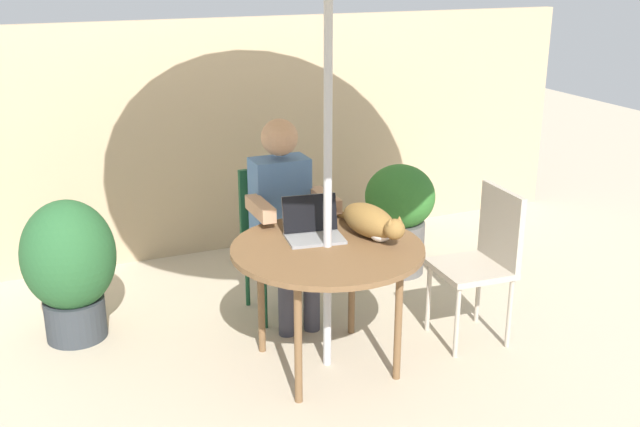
{
  "coord_description": "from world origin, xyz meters",
  "views": [
    {
      "loc": [
        -1.49,
        -3.38,
        2.16
      ],
      "look_at": [
        0.0,
        0.1,
        0.85
      ],
      "focal_mm": 42.49,
      "sensor_mm": 36.0,
      "label": 1
    }
  ],
  "objects_px": {
    "chair_occupied": "(276,228)",
    "chair_empty": "(485,252)",
    "patio_table": "(327,256)",
    "potted_plant_by_chair": "(69,264)",
    "person_seated": "(284,210)",
    "cat": "(371,222)",
    "potted_plant_near_fence": "(399,213)",
    "laptop": "(312,225)"
  },
  "relations": [
    {
      "from": "person_seated",
      "to": "laptop",
      "type": "bearing_deg",
      "value": -92.06
    },
    {
      "from": "laptop",
      "to": "potted_plant_by_chair",
      "type": "bearing_deg",
      "value": 149.81
    },
    {
      "from": "chair_occupied",
      "to": "chair_empty",
      "type": "distance_m",
      "value": 1.29
    },
    {
      "from": "patio_table",
      "to": "potted_plant_by_chair",
      "type": "height_order",
      "value": "potted_plant_by_chair"
    },
    {
      "from": "laptop",
      "to": "cat",
      "type": "height_order",
      "value": "laptop"
    },
    {
      "from": "person_seated",
      "to": "potted_plant_by_chair",
      "type": "bearing_deg",
      "value": 169.14
    },
    {
      "from": "person_seated",
      "to": "laptop",
      "type": "xyz_separation_m",
      "value": [
        -0.02,
        -0.47,
        0.06
      ]
    },
    {
      "from": "chair_occupied",
      "to": "chair_empty",
      "type": "relative_size",
      "value": 1.0
    },
    {
      "from": "cat",
      "to": "potted_plant_near_fence",
      "type": "bearing_deg",
      "value": 53.21
    },
    {
      "from": "chair_empty",
      "to": "person_seated",
      "type": "bearing_deg",
      "value": 144.02
    },
    {
      "from": "chair_occupied",
      "to": "cat",
      "type": "bearing_deg",
      "value": -70.07
    },
    {
      "from": "chair_empty",
      "to": "person_seated",
      "type": "relative_size",
      "value": 0.73
    },
    {
      "from": "chair_occupied",
      "to": "potted_plant_by_chair",
      "type": "xyz_separation_m",
      "value": [
        -1.24,
        0.08,
        -0.07
      ]
    },
    {
      "from": "potted_plant_near_fence",
      "to": "potted_plant_by_chair",
      "type": "distance_m",
      "value": 2.22
    },
    {
      "from": "cat",
      "to": "potted_plant_by_chair",
      "type": "xyz_separation_m",
      "value": [
        -1.51,
        0.84,
        -0.32
      ]
    },
    {
      "from": "person_seated",
      "to": "potted_plant_by_chair",
      "type": "xyz_separation_m",
      "value": [
        -1.24,
        0.24,
        -0.24
      ]
    },
    {
      "from": "patio_table",
      "to": "cat",
      "type": "distance_m",
      "value": 0.31
    },
    {
      "from": "potted_plant_by_chair",
      "to": "chair_empty",
      "type": "bearing_deg",
      "value": -23.05
    },
    {
      "from": "person_seated",
      "to": "cat",
      "type": "distance_m",
      "value": 0.67
    },
    {
      "from": "potted_plant_by_chair",
      "to": "laptop",
      "type": "bearing_deg",
      "value": -30.19
    },
    {
      "from": "chair_empty",
      "to": "cat",
      "type": "xyz_separation_m",
      "value": [
        -0.68,
        0.1,
        0.25
      ]
    },
    {
      "from": "patio_table",
      "to": "potted_plant_by_chair",
      "type": "xyz_separation_m",
      "value": [
        -1.24,
        0.88,
        -0.18
      ]
    },
    {
      "from": "patio_table",
      "to": "potted_plant_near_fence",
      "type": "bearing_deg",
      "value": 45.04
    },
    {
      "from": "laptop",
      "to": "chair_empty",
      "type": "bearing_deg",
      "value": -12.99
    },
    {
      "from": "chair_occupied",
      "to": "cat",
      "type": "height_order",
      "value": "chair_occupied"
    },
    {
      "from": "chair_occupied",
      "to": "potted_plant_by_chair",
      "type": "relative_size",
      "value": 1.07
    },
    {
      "from": "chair_empty",
      "to": "potted_plant_by_chair",
      "type": "height_order",
      "value": "chair_empty"
    },
    {
      "from": "cat",
      "to": "chair_empty",
      "type": "bearing_deg",
      "value": -7.92
    },
    {
      "from": "laptop",
      "to": "patio_table",
      "type": "bearing_deg",
      "value": -84.24
    },
    {
      "from": "person_seated",
      "to": "cat",
      "type": "height_order",
      "value": "person_seated"
    },
    {
      "from": "chair_empty",
      "to": "potted_plant_by_chair",
      "type": "xyz_separation_m",
      "value": [
        -2.2,
        0.93,
        -0.07
      ]
    },
    {
      "from": "laptop",
      "to": "cat",
      "type": "xyz_separation_m",
      "value": [
        0.29,
        -0.13,
        0.02
      ]
    },
    {
      "from": "potted_plant_by_chair",
      "to": "chair_occupied",
      "type": "bearing_deg",
      "value": -3.65
    },
    {
      "from": "patio_table",
      "to": "chair_empty",
      "type": "distance_m",
      "value": 0.97
    },
    {
      "from": "chair_occupied",
      "to": "laptop",
      "type": "distance_m",
      "value": 0.67
    },
    {
      "from": "potted_plant_near_fence",
      "to": "chair_empty",
      "type": "bearing_deg",
      "value": -91.31
    },
    {
      "from": "patio_table",
      "to": "potted_plant_by_chair",
      "type": "relative_size",
      "value": 1.21
    },
    {
      "from": "laptop",
      "to": "potted_plant_near_fence",
      "type": "relative_size",
      "value": 0.42
    },
    {
      "from": "patio_table",
      "to": "potted_plant_near_fence",
      "type": "height_order",
      "value": "potted_plant_near_fence"
    },
    {
      "from": "potted_plant_near_fence",
      "to": "potted_plant_by_chair",
      "type": "relative_size",
      "value": 0.93
    },
    {
      "from": "person_seated",
      "to": "chair_occupied",
      "type": "bearing_deg",
      "value": 90.0
    },
    {
      "from": "laptop",
      "to": "cat",
      "type": "bearing_deg",
      "value": -24.0
    }
  ]
}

